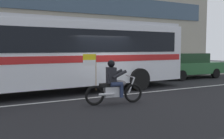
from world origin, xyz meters
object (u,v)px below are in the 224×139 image
at_px(motorcycle_with_rider, 114,85).
at_px(parked_hatchback_downstreet, 189,65).
at_px(fire_hydrant, 72,74).
at_px(transit_bus, 65,50).

xyz_separation_m(motorcycle_with_rider, parked_hatchback_downstreet, (8.19, 4.61, 0.18)).
bearing_deg(fire_hydrant, motorcycle_with_rider, -94.97).
distance_m(motorcycle_with_rider, fire_hydrant, 5.83).
height_order(transit_bus, fire_hydrant, transit_bus).
distance_m(parked_hatchback_downstreet, fire_hydrant, 7.79).
xyz_separation_m(parked_hatchback_downstreet, fire_hydrant, (-7.69, 1.19, -0.33)).
relative_size(transit_bus, motorcycle_with_rider, 5.39).
bearing_deg(parked_hatchback_downstreet, fire_hydrant, 171.21).
xyz_separation_m(transit_bus, motorcycle_with_rider, (0.72, -3.23, -1.22)).
relative_size(transit_bus, fire_hydrant, 15.66).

